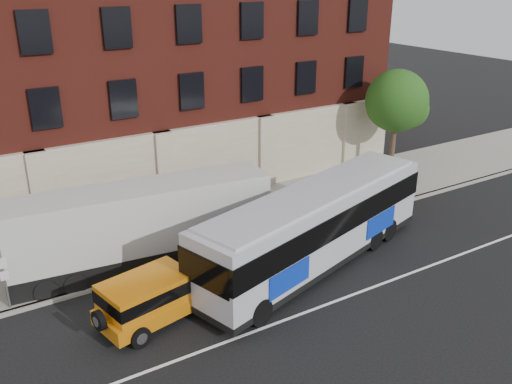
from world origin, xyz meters
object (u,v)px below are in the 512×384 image
street_tree (397,103)px  yellow_suv (154,295)px  shipping_container (142,228)px  city_bus (316,224)px  sign_pole (5,277)px

street_tree → yellow_suv: 19.23m
street_tree → yellow_suv: (-17.75, -6.58, -3.38)m
yellow_suv → street_tree: bearing=20.3°
yellow_suv → shipping_container: (1.09, 3.90, 0.73)m
yellow_suv → shipping_container: size_ratio=0.44×
city_bus → yellow_suv: city_bus is taller
yellow_suv → shipping_container: 4.11m
shipping_container → street_tree: bearing=9.1°
sign_pole → shipping_container: bearing=6.9°
street_tree → city_bus: size_ratio=0.49×
street_tree → shipping_container: street_tree is taller
street_tree → city_bus: (-10.53, -6.29, -2.54)m
sign_pole → city_bus: city_bus is taller
yellow_suv → sign_pole: bearing=142.9°
city_bus → shipping_container: (-6.13, 3.61, -0.11)m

